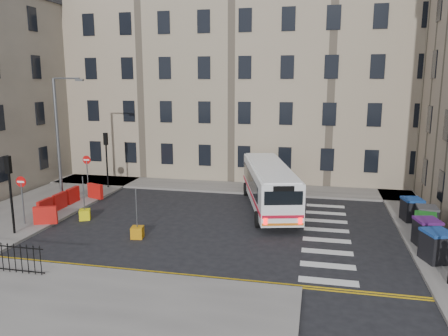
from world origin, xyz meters
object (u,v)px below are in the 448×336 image
at_px(wheelie_bin_a, 437,246).
at_px(wheelie_bin_b, 427,232).
at_px(wheelie_bin_c, 425,226).
at_px(bollard_chevron, 137,232).
at_px(bus, 269,184).
at_px(wheelie_bin_e, 412,209).
at_px(bollard_yellow, 85,215).
at_px(wheelie_bin_d, 427,218).
at_px(streetlamp, 58,139).

bearing_deg(wheelie_bin_a, wheelie_bin_b, 70.60).
xyz_separation_m(wheelie_bin_c, bollard_chevron, (-14.34, -2.56, -0.51)).
height_order(bus, wheelie_bin_e, bus).
relative_size(wheelie_bin_a, bollard_yellow, 2.57).
xyz_separation_m(wheelie_bin_d, bollard_yellow, (-19.01, -1.86, -0.50)).
distance_m(streetlamp, wheelie_bin_b, 22.19).
bearing_deg(wheelie_bin_d, bollard_yellow, -171.74).
height_order(wheelie_bin_b, wheelie_bin_e, wheelie_bin_b).
bearing_deg(streetlamp, wheelie_bin_a, -13.51).
xyz_separation_m(bus, wheelie_bin_b, (8.21, -5.11, -0.77)).
distance_m(wheelie_bin_b, wheelie_bin_d, 2.51).
bearing_deg(bus, wheelie_bin_e, -22.47).
relative_size(wheelie_bin_c, bollard_chevron, 2.28).
relative_size(wheelie_bin_a, wheelie_bin_c, 1.13).
bearing_deg(wheelie_bin_a, streetlamp, 147.39).
height_order(wheelie_bin_d, bollard_yellow, wheelie_bin_d).
distance_m(wheelie_bin_c, bollard_yellow, 18.60).
height_order(bus, wheelie_bin_a, bus).
distance_m(wheelie_bin_d, bollard_chevron, 15.32).
distance_m(bollard_yellow, bollard_chevron, 4.80).
relative_size(wheelie_bin_a, wheelie_bin_e, 1.15).
height_order(wheelie_bin_b, wheelie_bin_c, wheelie_bin_b).
bearing_deg(bollard_yellow, wheelie_bin_a, -7.71).
bearing_deg(wheelie_bin_c, bus, 165.57).
bearing_deg(wheelie_bin_b, bus, 136.10).
relative_size(bus, bollard_yellow, 17.20).
xyz_separation_m(streetlamp, bollard_yellow, (3.18, -2.70, -4.04)).
relative_size(wheelie_bin_b, wheelie_bin_e, 1.03).
height_order(wheelie_bin_c, wheelie_bin_e, wheelie_bin_c).
xyz_separation_m(wheelie_bin_b, bollard_chevron, (-14.23, -1.63, -0.52)).
bearing_deg(bus, bollard_chevron, -146.61).
relative_size(bollard_yellow, bollard_chevron, 1.00).
bearing_deg(streetlamp, bollard_chevron, -33.55).
bearing_deg(wheelie_bin_a, bollard_chevron, 159.79).
bearing_deg(bollard_yellow, wheelie_bin_b, -1.85).
bearing_deg(streetlamp, wheelie_bin_b, -8.66).
height_order(bollard_yellow, bollard_chevron, same).
relative_size(wheelie_bin_e, bollard_yellow, 2.24).
distance_m(wheelie_bin_a, wheelie_bin_d, 4.39).
xyz_separation_m(bus, wheelie_bin_d, (8.74, -2.66, -0.79)).
distance_m(wheelie_bin_e, bollard_yellow, 18.88).
height_order(wheelie_bin_a, bollard_chevron, wheelie_bin_a).
distance_m(wheelie_bin_c, bollard_chevron, 14.57).
bearing_deg(wheelie_bin_c, wheelie_bin_a, -80.08).
distance_m(streetlamp, bollard_yellow, 5.80).
height_order(bus, wheelie_bin_b, bus).
bearing_deg(wheelie_bin_d, wheelie_bin_c, -102.81).
distance_m(wheelie_bin_a, bollard_yellow, 18.65).
xyz_separation_m(wheelie_bin_d, wheelie_bin_e, (-0.45, 1.54, 0.01)).
bearing_deg(bollard_chevron, wheelie_bin_e, 21.45).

